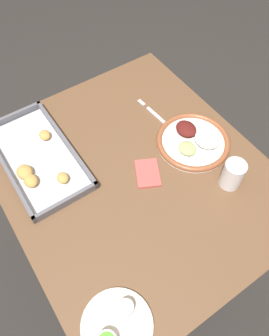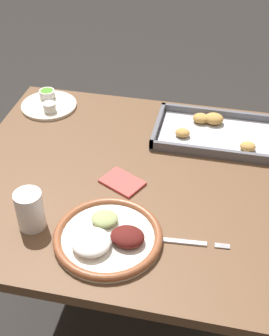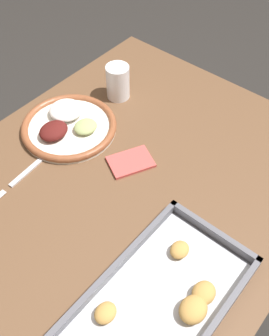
{
  "view_description": "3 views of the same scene",
  "coord_description": "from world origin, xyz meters",
  "px_view_note": "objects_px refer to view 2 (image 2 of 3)",
  "views": [
    {
      "loc": [
        -0.49,
        0.33,
        1.61
      ],
      "look_at": [
        -0.0,
        0.0,
        0.74
      ],
      "focal_mm": 35.0,
      "sensor_mm": 36.0,
      "label": 1
    },
    {
      "loc": [
        0.2,
        -0.95,
        1.53
      ],
      "look_at": [
        -0.0,
        0.0,
        0.74
      ],
      "focal_mm": 50.0,
      "sensor_mm": 36.0,
      "label": 2
    },
    {
      "loc": [
        0.46,
        0.39,
        1.45
      ],
      "look_at": [
        -0.0,
        0.0,
        0.74
      ],
      "focal_mm": 42.0,
      "sensor_mm": 36.0,
      "label": 3
    }
  ],
  "objects_px": {
    "dinner_plate": "(107,237)",
    "drinking_cup": "(30,210)",
    "napkin": "(122,182)",
    "baking_tray": "(224,134)",
    "saucer_plate": "(49,104)",
    "fork": "(177,241)"
  },
  "relations": [
    {
      "from": "fork",
      "to": "drinking_cup",
      "type": "xyz_separation_m",
      "value": [
        -0.35,
        -0.02,
        0.05
      ]
    },
    {
      "from": "drinking_cup",
      "to": "napkin",
      "type": "bearing_deg",
      "value": 48.26
    },
    {
      "from": "dinner_plate",
      "to": "drinking_cup",
      "type": "xyz_separation_m",
      "value": [
        -0.19,
        0.01,
        0.04
      ]
    },
    {
      "from": "baking_tray",
      "to": "drinking_cup",
      "type": "xyz_separation_m",
      "value": [
        -0.42,
        -0.47,
        0.04
      ]
    },
    {
      "from": "dinner_plate",
      "to": "baking_tray",
      "type": "bearing_deg",
      "value": 64.1
    },
    {
      "from": "napkin",
      "to": "saucer_plate",
      "type": "bearing_deg",
      "value": 135.05
    },
    {
      "from": "dinner_plate",
      "to": "napkin",
      "type": "distance_m",
      "value": 0.21
    },
    {
      "from": "dinner_plate",
      "to": "saucer_plate",
      "type": "height_order",
      "value": "dinner_plate"
    },
    {
      "from": "dinner_plate",
      "to": "drinking_cup",
      "type": "height_order",
      "value": "drinking_cup"
    },
    {
      "from": "fork",
      "to": "drinking_cup",
      "type": "height_order",
      "value": "drinking_cup"
    },
    {
      "from": "napkin",
      "to": "drinking_cup",
      "type": "bearing_deg",
      "value": -131.74
    },
    {
      "from": "saucer_plate",
      "to": "baking_tray",
      "type": "xyz_separation_m",
      "value": [
        0.58,
        -0.05,
        0.0
      ]
    },
    {
      "from": "dinner_plate",
      "to": "fork",
      "type": "height_order",
      "value": "dinner_plate"
    },
    {
      "from": "baking_tray",
      "to": "napkin",
      "type": "xyz_separation_m",
      "value": [
        -0.25,
        -0.28,
        -0.01
      ]
    },
    {
      "from": "saucer_plate",
      "to": "drinking_cup",
      "type": "distance_m",
      "value": 0.55
    },
    {
      "from": "baking_tray",
      "to": "saucer_plate",
      "type": "bearing_deg",
      "value": 174.76
    },
    {
      "from": "dinner_plate",
      "to": "napkin",
      "type": "xyz_separation_m",
      "value": [
        -0.01,
        0.21,
        -0.01
      ]
    },
    {
      "from": "baking_tray",
      "to": "drinking_cup",
      "type": "height_order",
      "value": "drinking_cup"
    },
    {
      "from": "dinner_plate",
      "to": "saucer_plate",
      "type": "distance_m",
      "value": 0.64
    },
    {
      "from": "baking_tray",
      "to": "napkin",
      "type": "relative_size",
      "value": 3.33
    },
    {
      "from": "fork",
      "to": "napkin",
      "type": "xyz_separation_m",
      "value": [
        -0.17,
        0.18,
        0.0
      ]
    },
    {
      "from": "saucer_plate",
      "to": "baking_tray",
      "type": "relative_size",
      "value": 0.42
    }
  ]
}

